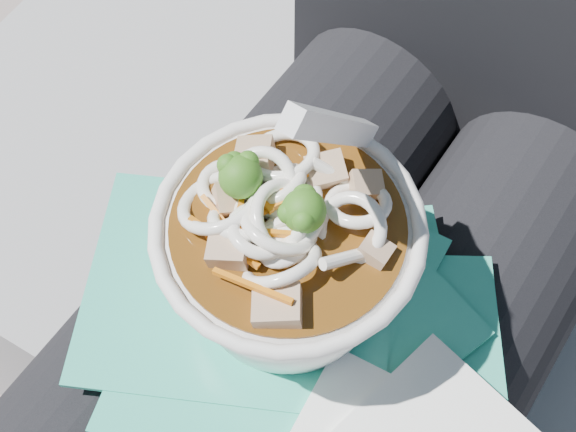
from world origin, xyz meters
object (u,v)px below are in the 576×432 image
Objects in this scene: lap at (311,346)px; person_body at (377,244)px; plastic_bag at (297,339)px; udon_bowl at (287,249)px; stone_ledge at (375,342)px.

lap is 0.09m from person_body.
plastic_bag reaches higher than lap.
udon_bowl is at bearing -149.48° from lap.
stone_ledge is 0.98× the size of person_body.
plastic_bag is (0.01, -0.03, 0.09)m from lap.
person_body reaches higher than stone_ledge.
stone_ledge is 0.34m from person_body.
plastic_bag is 1.75× the size of udon_bowl.
udon_bowl is at bearing -98.82° from person_body.
person_body is (-0.00, -0.06, 0.33)m from stone_ledge.
stone_ledge is at bearing 90.00° from lap.
stone_ledge is 0.44m from plastic_bag.
person_body reaches higher than udon_bowl.
person_body is at bearing -90.00° from stone_ledge.
person_body is (-0.00, 0.09, 0.02)m from lap.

